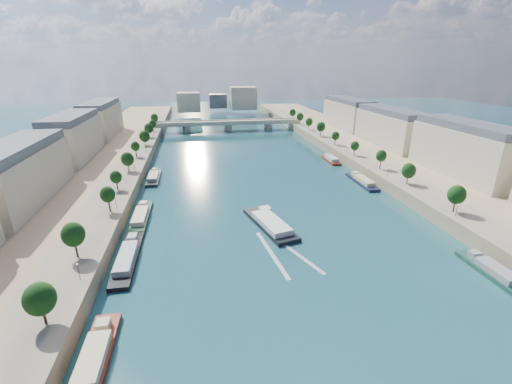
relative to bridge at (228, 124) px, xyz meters
name	(u,v)px	position (x,y,z in m)	size (l,w,h in m)	color
ground	(258,184)	(0.00, -127.85, -5.08)	(700.00, 700.00, 0.00)	#0D2B3A
quay_left	(82,188)	(-72.00, -127.85, -2.58)	(44.00, 520.00, 5.00)	#9E8460
quay_right	(408,170)	(72.00, -127.85, -2.58)	(44.00, 520.00, 5.00)	#9E8460
pave_left	(120,180)	(-57.00, -127.85, -0.03)	(14.00, 520.00, 0.10)	gray
pave_right	(379,166)	(57.00, -127.85, -0.03)	(14.00, 520.00, 0.10)	gray
trees_left	(124,166)	(-55.00, -125.85, 5.39)	(4.80, 268.80, 8.26)	#382B1E
trees_right	(366,150)	(55.00, -117.85, 5.39)	(4.80, 268.80, 8.26)	#382B1E
lamps_left	(126,181)	(-52.50, -137.85, 2.70)	(0.36, 200.36, 4.28)	black
lamps_right	(366,158)	(52.50, -122.85, 2.70)	(0.36, 200.36, 4.28)	black
buildings_left	(51,149)	(-85.00, -115.85, 11.37)	(16.00, 226.00, 23.20)	beige
buildings_right	(422,135)	(85.00, -115.85, 11.37)	(16.00, 226.00, 23.20)	beige
skyline	(222,100)	(3.19, 91.67, 9.57)	(79.00, 42.00, 22.00)	beige
bridge	(228,124)	(0.00, 0.00, 0.00)	(112.00, 12.00, 8.15)	#C1B79E
tour_barge	(270,224)	(-3.52, -169.57, -4.08)	(13.95, 28.07, 3.73)	black
wake	(283,252)	(-3.52, -186.19, -5.06)	(13.73, 25.96, 0.04)	silver
moored_barges_left	(128,256)	(-45.50, -182.12, -4.24)	(5.00, 161.86, 3.60)	#1B233C
moored_barges_right	(414,217)	(45.50, -172.98, -4.24)	(5.00, 158.53, 3.60)	black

